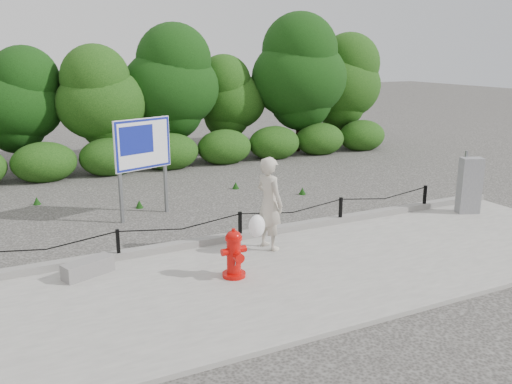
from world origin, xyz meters
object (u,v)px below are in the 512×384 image
object	(u,v)px
advertising_sign	(143,149)
fire_hydrant	(234,254)
pedestrian	(269,205)
utility_cabinet	(469,185)
concrete_block	(88,268)

from	to	relation	value
advertising_sign	fire_hydrant	bearing A→B (deg)	-103.23
pedestrian	utility_cabinet	bearing A→B (deg)	-102.35
pedestrian	fire_hydrant	bearing A→B (deg)	116.91
pedestrian	concrete_block	world-z (taller)	pedestrian
fire_hydrant	concrete_block	world-z (taller)	fire_hydrant
concrete_block	utility_cabinet	size ratio (longest dim) A/B	0.59
utility_cabinet	fire_hydrant	bearing A→B (deg)	-150.74
utility_cabinet	concrete_block	bearing A→B (deg)	-160.46
pedestrian	utility_cabinet	world-z (taller)	pedestrian
utility_cabinet	advertising_sign	size ratio (longest dim) A/B	0.62
fire_hydrant	concrete_block	size ratio (longest dim) A/B	0.99
concrete_block	advertising_sign	xyz separation A→B (m)	(1.88, 3.11, 1.45)
utility_cabinet	pedestrian	bearing A→B (deg)	-159.05
pedestrian	advertising_sign	distance (m)	3.74
fire_hydrant	pedestrian	xyz separation A→B (m)	(1.18, 0.97, 0.48)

